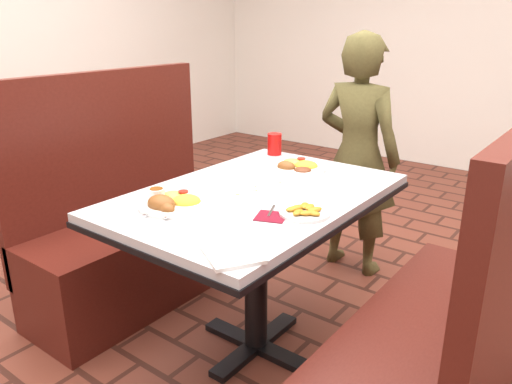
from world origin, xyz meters
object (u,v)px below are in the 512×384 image
Objects in this scene: dining_table at (256,214)px; far_dinner_plate at (298,164)px; diner_person at (358,156)px; red_tumbler at (275,144)px; booth_bench_left at (135,238)px; near_dinner_plate at (172,199)px; booth_bench_right at (442,355)px; plantain_plate at (305,211)px.

dining_table is 4.55× the size of far_dinner_plate.
red_tumbler is at bearing 63.54° from diner_person.
diner_person reaches higher than booth_bench_left.
far_dinner_plate is (-0.00, -0.62, 0.09)m from diner_person.
booth_bench_left is 0.85m from near_dinner_plate.
diner_person is at bearing 85.16° from near_dinner_plate.
booth_bench_left is at bearing 54.47° from diner_person.
red_tumbler reaches higher than dining_table.
diner_person is at bearing 129.98° from booth_bench_right.
plantain_plate is at bearing -17.46° from dining_table.
far_dinner_plate is (-0.84, 0.37, 0.45)m from booth_bench_right.
dining_table is 11.06× the size of red_tumbler.
plantain_plate is (0.44, 0.23, -0.02)m from near_dinner_plate.
booth_bench_right is 4.51× the size of near_dinner_plate.
far_dinner_plate is at bearing 156.03° from booth_bench_right.
booth_bench_right reaches higher than plantain_plate.
booth_bench_left is 1.00× the size of booth_bench_right.
diner_person is at bearing 106.66° from plantain_plate.
near_dinner_plate is 0.70m from far_dinner_plate.
diner_person is (0.76, 1.00, 0.35)m from booth_bench_left.
far_dinner_plate is at bearing 91.58° from diner_person.
near_dinner_plate reaches higher than far_dinner_plate.
dining_table is 1.01× the size of booth_bench_right.
booth_bench_right is (1.60, 0.00, 0.00)m from booth_bench_left.
red_tumbler is at bearing 118.23° from dining_table.
near_dinner_plate is at bearing -98.91° from far_dinner_plate.
booth_bench_left is at bearing 180.00° from dining_table.
diner_person reaches higher than far_dinner_plate.
diner_person reaches higher than plantain_plate.
red_tumbler reaches higher than near_dinner_plate.
booth_bench_right is 1.10m from near_dinner_plate.
red_tumbler is (-0.14, 0.85, 0.03)m from near_dinner_plate.
booth_bench_right is 1.30m from red_tumbler.
booth_bench_right reaches higher than red_tumbler.
plantain_plate is (0.29, -0.09, 0.11)m from dining_table.
diner_person is at bearing 92.14° from dining_table.
far_dinner_plate is 2.43× the size of red_tumbler.
diner_person is 5.11× the size of far_dinner_plate.
far_dinner_plate is (0.11, 0.69, -0.00)m from near_dinner_plate.
near_dinner_plate is 0.49m from plantain_plate.
dining_table is 1.00m from diner_person.
diner_person is 7.38× the size of plantain_plate.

